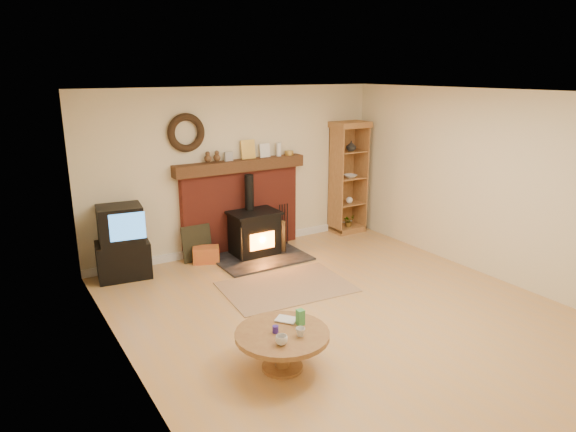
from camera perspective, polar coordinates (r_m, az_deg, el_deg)
ground at (r=6.40m, az=5.86°, el=-10.45°), size 5.50×5.50×0.00m
room_shell at (r=5.91m, az=5.63°, el=4.93°), size 5.02×5.52×2.61m
chimney_breast at (r=8.27m, az=-5.24°, el=1.61°), size 2.20×0.22×1.78m
wood_stove at (r=8.07m, az=-3.65°, el=-2.07°), size 1.40×1.00×1.27m
area_rug at (r=7.01m, az=-0.18°, el=-7.88°), size 1.78×1.29×0.01m
tv_unit at (r=7.54m, az=-17.95°, el=-2.94°), size 0.77×0.59×1.04m
curio_cabinet at (r=9.21m, az=6.62°, el=4.26°), size 0.63×0.46×1.98m
firelog_box at (r=7.94m, az=-9.09°, el=-4.26°), size 0.46×0.38×0.25m
leaning_painting at (r=7.99m, az=-10.09°, el=-2.99°), size 0.47×0.12×0.55m
fire_tools at (r=8.62m, az=-0.58°, el=-2.19°), size 0.19×0.16×0.70m
coffee_table at (r=5.12m, az=-0.60°, el=-13.50°), size 0.93×0.93×0.56m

